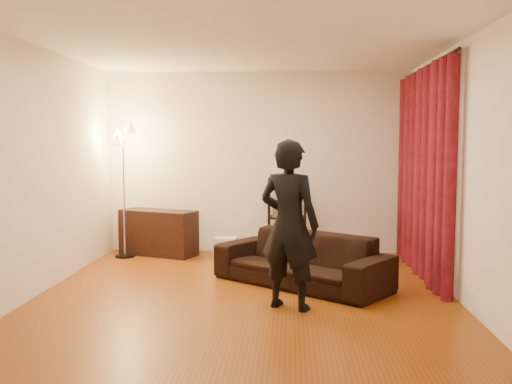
# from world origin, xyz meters

# --- Properties ---
(floor) EXTENTS (5.00, 5.00, 0.00)m
(floor) POSITION_xyz_m (0.00, 0.00, 0.00)
(floor) COLOR brown
(floor) RESTS_ON ground
(ceiling) EXTENTS (5.00, 5.00, 0.00)m
(ceiling) POSITION_xyz_m (0.00, 0.00, 2.70)
(ceiling) COLOR white
(ceiling) RESTS_ON ground
(wall_back) EXTENTS (5.00, 0.00, 5.00)m
(wall_back) POSITION_xyz_m (0.00, 2.50, 1.35)
(wall_back) COLOR white
(wall_back) RESTS_ON ground
(wall_front) EXTENTS (5.00, 0.00, 5.00)m
(wall_front) POSITION_xyz_m (0.00, -2.50, 1.35)
(wall_front) COLOR white
(wall_front) RESTS_ON ground
(wall_left) EXTENTS (0.00, 5.00, 5.00)m
(wall_left) POSITION_xyz_m (-2.25, 0.00, 1.35)
(wall_left) COLOR white
(wall_left) RESTS_ON ground
(wall_right) EXTENTS (0.00, 5.00, 5.00)m
(wall_right) POSITION_xyz_m (2.25, 0.00, 1.35)
(wall_right) COLOR white
(wall_right) RESTS_ON ground
(curtain_rod) EXTENTS (0.04, 2.65, 0.04)m
(curtain_rod) POSITION_xyz_m (2.15, 1.12, 2.58)
(curtain_rod) COLOR black
(curtain_rod) RESTS_ON wall_right
(curtain) EXTENTS (0.22, 2.65, 2.55)m
(curtain) POSITION_xyz_m (2.13, 1.12, 1.28)
(curtain) COLOR maroon
(curtain) RESTS_ON ground
(sofa) EXTENTS (2.13, 1.87, 0.60)m
(sofa) POSITION_xyz_m (0.62, 0.48, 0.30)
(sofa) COLOR black
(sofa) RESTS_ON ground
(person) EXTENTS (0.73, 0.62, 1.69)m
(person) POSITION_xyz_m (0.48, -0.45, 0.84)
(person) COLOR black
(person) RESTS_ON ground
(media_cabinet) EXTENTS (1.21, 0.81, 0.66)m
(media_cabinet) POSITION_xyz_m (-1.45, 2.15, 0.33)
(media_cabinet) COLOR black
(media_cabinet) RESTS_ON ground
(storage_boxes) EXTENTS (0.34, 0.27, 0.27)m
(storage_boxes) POSITION_xyz_m (-0.46, 2.15, 0.14)
(storage_boxes) COLOR silver
(storage_boxes) RESTS_ON ground
(wire_shelf) EXTENTS (0.61, 0.52, 1.15)m
(wire_shelf) POSITION_xyz_m (0.44, 2.14, 0.57)
(wire_shelf) COLOR black
(wire_shelf) RESTS_ON ground
(floor_lamp) EXTENTS (0.37, 0.37, 1.89)m
(floor_lamp) POSITION_xyz_m (-1.90, 1.95, 0.94)
(floor_lamp) COLOR silver
(floor_lamp) RESTS_ON ground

